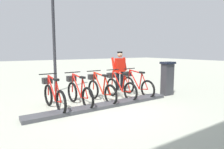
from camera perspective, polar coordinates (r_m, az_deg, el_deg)
ground_plane at (r=5.92m, az=-2.06°, el=-9.58°), size 60.00×60.00×0.00m
dock_rail_base at (r=5.90m, az=-2.06°, el=-9.11°), size 0.44×4.72×0.10m
payment_kiosk at (r=7.63m, az=16.11°, el=-0.95°), size 0.36×0.52×1.28m
bike_docked_0 at (r=7.32m, az=7.18°, el=-2.93°), size 1.72×0.54×1.02m
bike_docked_1 at (r=6.84m, az=2.18°, el=-3.59°), size 1.72×0.54×1.02m
bike_docked_2 at (r=6.43m, az=-3.54°, el=-4.30°), size 1.72×0.54×1.02m
bike_docked_3 at (r=6.09m, az=-9.97°, el=-5.04°), size 1.72×0.54×1.02m
bike_docked_4 at (r=5.83m, az=-17.09°, el=-5.79°), size 1.72×0.54×1.02m
worker_near_rack at (r=8.12m, az=2.34°, el=1.52°), size 0.57×0.69×1.66m
lamp_post at (r=8.32m, az=-17.01°, el=13.99°), size 0.32×0.32×4.22m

